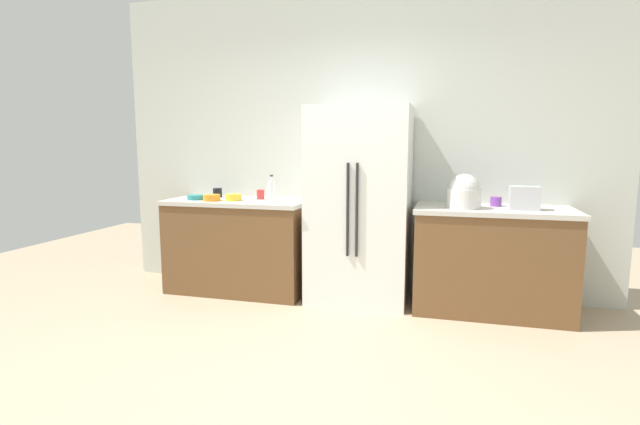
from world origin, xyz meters
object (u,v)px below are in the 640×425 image
object	(u,v)px
toaster	(524,198)
refrigerator	(359,206)
cup_b	(459,200)
bowl_b	(195,197)
bowl_a	(234,197)
bowl_c	(212,198)
cup_d	(496,201)
rice_cooker	(464,193)
cup_a	(217,193)
cup_c	(260,194)
bottle_a	(272,191)

from	to	relation	value
toaster	refrigerator	bearing A→B (deg)	176.76
cup_b	bowl_b	bearing A→B (deg)	-173.77
toaster	bowl_b	xyz separation A→B (m)	(-3.01, -0.04, -0.07)
bowl_a	bowl_c	distance (m)	0.21
cup_d	bowl_c	bearing A→B (deg)	-173.95
toaster	bowl_c	size ratio (longest dim) A/B	1.43
toaster	bowl_a	xyz separation A→B (m)	(-2.62, -0.01, -0.07)
bowl_b	cup_b	bearing A→B (deg)	6.23
bowl_c	bowl_a	bearing A→B (deg)	23.00
cup_b	cup_d	bearing A→B (deg)	-8.54
bowl_b	rice_cooker	bearing A→B (deg)	0.24
cup_d	bowl_b	xyz separation A→B (m)	(-2.81, -0.23, -0.02)
rice_cooker	cup_a	distance (m)	2.45
toaster	cup_c	size ratio (longest dim) A/B	2.48
cup_b	bowl_a	distance (m)	2.11
rice_cooker	bottle_a	bearing A→B (deg)	-178.96
refrigerator	cup_c	bearing A→B (deg)	174.99
refrigerator	bowl_b	bearing A→B (deg)	-175.93
cup_d	bowl_a	world-z (taller)	cup_d
rice_cooker	bowl_b	xyz separation A→B (m)	(-2.53, -0.01, -0.10)
rice_cooker	bottle_a	world-z (taller)	rice_cooker
refrigerator	cup_d	size ratio (longest dim) A/B	18.87
refrigerator	bowl_c	size ratio (longest dim) A/B	11.01
bowl_b	bowl_c	xyz separation A→B (m)	(0.20, -0.05, 0.01)
bowl_b	bowl_c	size ratio (longest dim) A/B	0.97
toaster	cup_a	world-z (taller)	toaster
refrigerator	toaster	xyz separation A→B (m)	(1.40, -0.08, 0.12)
cup_d	rice_cooker	bearing A→B (deg)	-142.24
cup_a	cup_b	bearing A→B (deg)	0.09
rice_cooker	bowl_b	world-z (taller)	rice_cooker
toaster	bottle_a	distance (m)	2.20
cup_d	cup_b	bearing A→B (deg)	171.46
bottle_a	bowl_c	xyz separation A→B (m)	(-0.61, -0.03, -0.08)
cup_c	bowl_b	world-z (taller)	cup_c
cup_a	cup_d	world-z (taller)	cup_a
toaster	cup_c	bearing A→B (deg)	176.02
refrigerator	bowl_a	xyz separation A→B (m)	(-1.22, -0.08, 0.05)
refrigerator	bowl_a	distance (m)	1.22
rice_cooker	cup_b	distance (m)	0.28
cup_a	bowl_c	distance (m)	0.34
cup_c	refrigerator	bearing A→B (deg)	-5.01
toaster	bottle_a	size ratio (longest dim) A/B	0.90
bowl_a	bowl_c	xyz separation A→B (m)	(-0.19, -0.08, -0.00)
rice_cooker	bowl_c	distance (m)	2.33
cup_a	refrigerator	bearing A→B (deg)	-5.82
bowl_a	bowl_b	bearing A→B (deg)	-175.63
refrigerator	bottle_a	bearing A→B (deg)	-170.43
cup_a	bowl_b	size ratio (longest dim) A/B	0.59
refrigerator	bowl_c	bearing A→B (deg)	-173.30
cup_d	bowl_b	size ratio (longest dim) A/B	0.60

